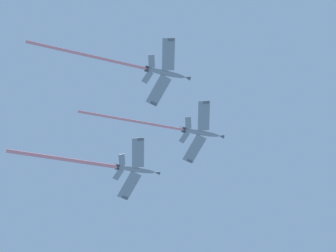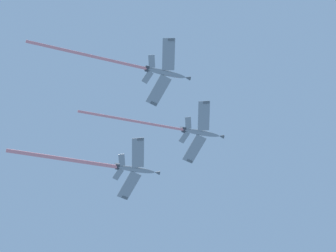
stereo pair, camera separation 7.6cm
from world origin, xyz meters
name	(u,v)px [view 1 (the left image)]	position (x,y,z in m)	size (l,w,h in m)	color
jet_lead	(184,130)	(20.77, 7.59, 152.38)	(38.63, 26.44, 14.39)	gray
jet_left_wing	(106,165)	(10.50, 29.71, 146.37)	(38.51, 26.17, 14.70)	gray
jet_right_wing	(143,68)	(-0.87, 1.62, 146.81)	(39.88, 26.63, 15.15)	gray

